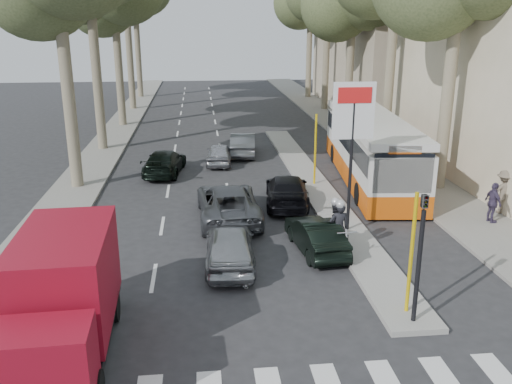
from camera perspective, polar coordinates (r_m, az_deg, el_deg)
ground at (r=15.59m, az=2.67°, el=-11.65°), size 120.00×120.00×0.00m
sidewalk_right at (r=40.61m, az=9.48°, el=6.64°), size 3.20×70.00×0.12m
median_left at (r=42.52m, az=-13.95°, el=6.85°), size 2.40×64.00×0.12m
traffic_island at (r=26.13m, az=6.13°, el=0.74°), size 1.50×26.00×0.16m
building_far at (r=50.61m, az=15.09°, el=17.46°), size 11.00×20.00×16.00m
billboard at (r=19.59m, az=10.10°, el=5.82°), size 1.50×12.10×5.60m
traffic_light_island at (r=14.06m, az=17.01°, el=-4.59°), size 0.16×0.41×3.60m
silver_hatchback at (r=17.56m, az=-2.76°, el=-5.69°), size 1.76×4.02×1.35m
dark_hatchback at (r=18.72m, az=6.32°, el=-4.54°), size 1.67×3.71×1.18m
queue_car_a at (r=21.58m, az=-2.96°, el=-1.12°), size 2.49×5.09×1.39m
queue_car_b at (r=23.35m, az=3.27°, el=0.19°), size 2.32×4.59×1.28m
queue_car_c at (r=30.08m, az=-3.89°, el=4.04°), size 1.66×3.52×1.16m
queue_car_d at (r=32.05m, az=-1.38°, el=5.07°), size 1.80×4.17×1.33m
queue_car_e at (r=28.44m, az=-9.61°, el=3.12°), size 2.31×4.48×1.24m
red_truck at (r=13.46m, az=-19.67°, el=-10.39°), size 2.26×5.48×2.89m
city_bus at (r=27.31m, az=11.94°, el=4.66°), size 3.80×12.27×3.18m
motorcycle at (r=18.53m, az=8.49°, el=-3.80°), size 0.90×2.35×2.00m
pedestrian_near at (r=22.77m, az=23.69°, el=-1.03°), size 0.55×0.97×1.60m
pedestrian_far at (r=24.02m, az=24.62°, el=0.02°), size 1.17×0.53×1.80m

